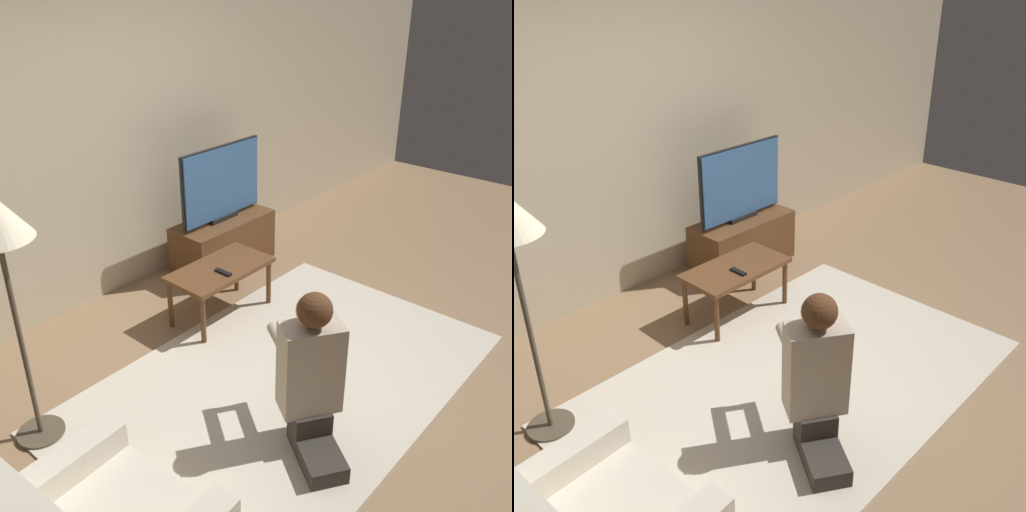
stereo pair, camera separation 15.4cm
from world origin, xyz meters
The scene contains 8 objects.
ground_plane centered at (0.00, 0.00, 0.00)m, with size 10.00×10.00×0.00m, color #896B4C.
wall_back centered at (0.00, 1.93, 1.30)m, with size 10.00×0.06×2.60m.
rug centered at (0.00, 0.00, 0.01)m, with size 2.95×1.87×0.02m.
tv_stand centered at (0.96, 1.49, 0.24)m, with size 0.98×0.44×0.48m.
tv centered at (0.96, 1.49, 0.82)m, with size 0.94×0.08×0.68m.
coffee_table centered at (0.32, 0.91, 0.38)m, with size 0.83×0.44×0.44m.
person_kneeling centered at (-0.35, -0.45, 0.51)m, with size 0.64×0.78×1.00m.
remote centered at (0.27, 0.82, 0.45)m, with size 0.04×0.15×0.02m.
Camera 2 is at (-2.36, -1.99, 2.51)m, focal length 40.00 mm.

